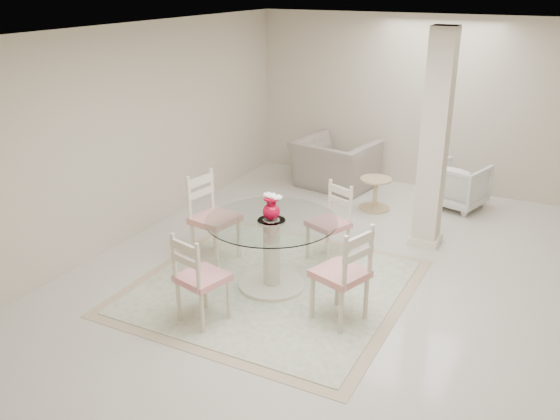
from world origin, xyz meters
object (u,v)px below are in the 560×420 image
at_px(dining_chair_east, 346,268).
at_px(dining_chair_north, 333,217).
at_px(column, 435,141).
at_px(side_table, 375,195).
at_px(red_vase, 272,207).
at_px(recliner_taupe, 335,164).
at_px(dining_table, 272,253).
at_px(armchair_white, 459,185).
at_px(dining_chair_west, 210,211).
at_px(dining_chair_south, 197,273).

relative_size(dining_chair_east, dining_chair_north, 1.10).
height_order(column, side_table, column).
xyz_separation_m(red_vase, side_table, (0.25, 2.78, -0.73)).
xyz_separation_m(recliner_taupe, side_table, (0.91, -0.66, -0.17)).
xyz_separation_m(dining_table, dining_chair_east, (0.98, -0.31, 0.19)).
bearing_deg(armchair_white, recliner_taupe, 16.76).
bearing_deg(dining_table, red_vase, 84.29).
height_order(red_vase, dining_chair_west, dining_chair_west).
bearing_deg(dining_chair_north, recliner_taupe, 133.75).
height_order(dining_chair_north, dining_chair_west, dining_chair_west).
distance_m(column, dining_chair_west, 2.84).
relative_size(recliner_taupe, side_table, 2.51).
relative_size(armchair_white, side_table, 1.53).
bearing_deg(dining_chair_east, red_vase, -88.52).
height_order(dining_chair_west, side_table, dining_chair_west).
xyz_separation_m(red_vase, armchair_white, (1.31, 3.45, -0.62)).
distance_m(recliner_taupe, armchair_white, 1.97).
bearing_deg(dining_chair_east, dining_table, -88.33).
bearing_deg(side_table, dining_chair_west, -116.38).
relative_size(dining_table, side_table, 2.95).
distance_m(dining_chair_south, side_table, 3.81).
distance_m(red_vase, dining_chair_south, 1.09).
bearing_deg(dining_table, armchair_white, 69.28).
xyz_separation_m(red_vase, dining_chair_east, (0.98, -0.31, -0.34)).
bearing_deg(dining_chair_south, dining_chair_north, -93.01).
height_order(dining_table, recliner_taupe, dining_table).
relative_size(dining_chair_north, dining_chair_south, 0.98).
height_order(column, red_vase, column).
xyz_separation_m(dining_chair_west, side_table, (1.23, 2.48, -0.41)).
height_order(column, armchair_white, column).
xyz_separation_m(dining_chair_north, dining_chair_west, (-1.29, -0.67, 0.08)).
distance_m(column, dining_chair_north, 1.56).
height_order(red_vase, recliner_taupe, red_vase).
xyz_separation_m(dining_table, dining_chair_north, (0.31, 0.97, 0.13)).
height_order(dining_chair_south, recliner_taupe, dining_chair_south).
relative_size(dining_table, dining_chair_south, 1.32).
height_order(column, dining_chair_north, column).
relative_size(dining_chair_east, dining_chair_south, 1.08).
bearing_deg(dining_chair_north, dining_table, -85.37).
relative_size(dining_chair_south, armchair_white, 1.45).
relative_size(column, armchair_white, 3.69).
xyz_separation_m(column, side_table, (-0.97, 0.83, -1.13)).
height_order(dining_chair_north, recliner_taupe, dining_chair_north).
xyz_separation_m(column, dining_chair_west, (-2.20, -1.65, -0.72)).
relative_size(column, dining_chair_south, 2.54).
height_order(dining_chair_east, armchair_white, dining_chair_east).
xyz_separation_m(dining_table, red_vase, (0.00, 0.00, 0.54)).
height_order(dining_chair_north, armchair_white, dining_chair_north).
distance_m(column, side_table, 1.70).
xyz_separation_m(red_vase, dining_chair_west, (-0.98, 0.29, -0.32)).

